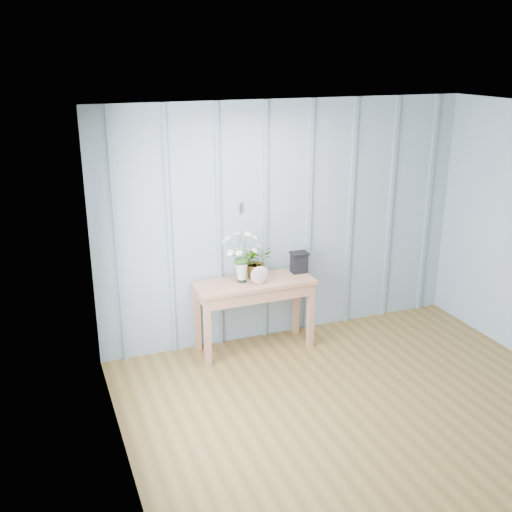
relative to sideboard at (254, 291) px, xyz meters
name	(u,v)px	position (x,y,z in m)	size (l,w,h in m)	color
ground	(402,450)	(0.46, -1.99, -0.64)	(4.50, 4.50, 0.00)	brown
room_shell	(356,175)	(0.46, -1.08, 1.35)	(4.00, 4.50, 2.50)	#91A5B5
sideboard	(254,291)	(0.00, 0.00, 0.00)	(1.20, 0.45, 0.75)	#A76E51
daisy_vase	(242,248)	(-0.12, 0.02, 0.47)	(0.40, 0.30, 0.56)	black
spider_plant	(256,261)	(0.06, 0.10, 0.28)	(0.30, 0.26, 0.34)	#1C3C15
felt_disc_vessel	(260,275)	(0.02, -0.10, 0.21)	(0.19, 0.05, 0.19)	#915364
carved_box	(299,262)	(0.52, 0.06, 0.23)	(0.18, 0.15, 0.22)	black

